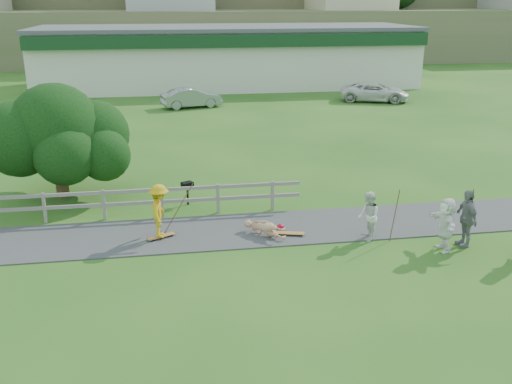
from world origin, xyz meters
TOP-DOWN VIEW (x-y plane):
  - ground at (0.00, 0.00)m, footprint 260.00×260.00m
  - path at (0.00, 1.50)m, footprint 34.00×3.00m
  - fence at (-4.62, 3.30)m, footprint 15.05×0.10m
  - strip_mall at (4.00, 34.94)m, footprint 32.50×10.75m
  - skater_rider at (-2.06, 1.24)m, footprint 0.74×1.18m
  - skater_fallen at (1.29, 0.92)m, footprint 1.39×1.33m
  - spectator_a at (4.50, 0.10)m, footprint 0.70×0.85m
  - spectator_b at (7.35, -0.80)m, footprint 0.45×1.09m
  - spectator_d at (6.57, -1.01)m, footprint 0.64×1.62m
  - car_silver at (0.20, 24.56)m, footprint 4.44×2.40m
  - car_white at (13.94, 24.90)m, footprint 5.59×3.86m
  - tree at (-5.83, 6.06)m, footprint 5.44×5.44m
  - bbq at (-1.04, 4.38)m, footprint 0.50×0.46m
  - longboard_rider at (-2.06, 1.24)m, footprint 0.94×0.63m
  - longboard_fallen at (2.09, 0.82)m, footprint 1.02×0.49m
  - helmet at (1.89, 1.27)m, footprint 0.25×0.25m
  - pole_rider at (-1.46, 1.64)m, footprint 0.03×0.03m
  - pole_spec_left at (5.30, -0.10)m, footprint 0.03×0.03m
  - pole_spec_right at (7.44, -0.91)m, footprint 0.03×0.03m

SIDE VIEW (x-z plane):
  - ground at x=0.00m, z-range 0.00..0.00m
  - path at x=0.00m, z-range 0.00..0.04m
  - longboard_rider at x=-2.06m, z-range 0.00..0.10m
  - longboard_fallen at x=2.09m, z-range 0.00..0.11m
  - helmet at x=1.89m, z-range 0.00..0.25m
  - skater_fallen at x=1.29m, z-range 0.00..0.57m
  - bbq at x=-1.04m, z-range 0.00..0.89m
  - car_silver at x=0.20m, z-range 0.00..1.39m
  - car_white at x=13.94m, z-range 0.00..1.42m
  - fence at x=-4.62m, z-range 0.17..1.27m
  - spectator_a at x=4.50m, z-range 0.00..1.61m
  - spectator_d at x=6.57m, z-range 0.00..1.70m
  - pole_spec_left at x=5.30m, z-range 0.00..1.74m
  - skater_rider at x=-2.06m, z-range 0.00..1.75m
  - spectator_b at x=7.35m, z-range 0.00..1.85m
  - pole_spec_right at x=7.44m, z-range 0.00..1.92m
  - pole_rider at x=-1.46m, z-range 0.00..2.00m
  - tree at x=-5.83m, z-range 0.00..3.43m
  - strip_mall at x=4.00m, z-range 0.03..5.13m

